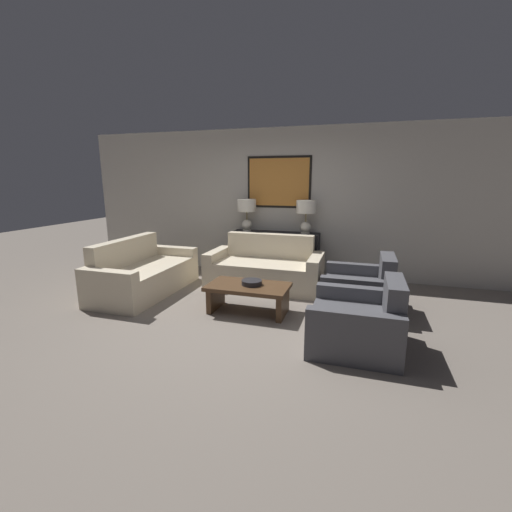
{
  "coord_description": "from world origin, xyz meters",
  "views": [
    {
      "loc": [
        1.49,
        -3.73,
        1.76
      ],
      "look_at": [
        0.03,
        0.95,
        0.65
      ],
      "focal_mm": 24.0,
      "sensor_mm": 36.0,
      "label": 1
    }
  ],
  "objects_px": {
    "coffee_table": "(248,292)",
    "armchair_near_camera": "(359,324)",
    "armchair_near_back_wall": "(360,291)",
    "console_table": "(275,254)",
    "table_lamp_right": "(306,211)",
    "table_lamp_left": "(247,209)",
    "decorative_bowl": "(252,282)",
    "couch_by_side": "(143,275)",
    "couch_by_back_wall": "(265,270)"
  },
  "relations": [
    {
      "from": "coffee_table",
      "to": "armchair_near_back_wall",
      "type": "bearing_deg",
      "value": 21.84
    },
    {
      "from": "console_table",
      "to": "table_lamp_left",
      "type": "height_order",
      "value": "table_lamp_left"
    },
    {
      "from": "couch_by_back_wall",
      "to": "decorative_bowl",
      "type": "bearing_deg",
      "value": -83.13
    },
    {
      "from": "armchair_near_back_wall",
      "to": "console_table",
      "type": "bearing_deg",
      "value": 140.17
    },
    {
      "from": "console_table",
      "to": "table_lamp_right",
      "type": "xyz_separation_m",
      "value": [
        0.54,
        -0.0,
        0.8
      ]
    },
    {
      "from": "coffee_table",
      "to": "armchair_near_back_wall",
      "type": "relative_size",
      "value": 1.14
    },
    {
      "from": "couch_by_side",
      "to": "decorative_bowl",
      "type": "xyz_separation_m",
      "value": [
        1.89,
        -0.29,
        0.13
      ]
    },
    {
      "from": "table_lamp_left",
      "to": "couch_by_back_wall",
      "type": "bearing_deg",
      "value": -50.66
    },
    {
      "from": "couch_by_side",
      "to": "armchair_near_camera",
      "type": "bearing_deg",
      "value": -15.07
    },
    {
      "from": "decorative_bowl",
      "to": "coffee_table",
      "type": "bearing_deg",
      "value": -152.17
    },
    {
      "from": "couch_by_side",
      "to": "decorative_bowl",
      "type": "bearing_deg",
      "value": -8.65
    },
    {
      "from": "table_lamp_right",
      "to": "coffee_table",
      "type": "relative_size",
      "value": 0.54
    },
    {
      "from": "console_table",
      "to": "decorative_bowl",
      "type": "relative_size",
      "value": 5.79
    },
    {
      "from": "decorative_bowl",
      "to": "armchair_near_camera",
      "type": "xyz_separation_m",
      "value": [
        1.38,
        -0.59,
        -0.15
      ]
    },
    {
      "from": "couch_by_back_wall",
      "to": "decorative_bowl",
      "type": "distance_m",
      "value": 1.17
    },
    {
      "from": "table_lamp_left",
      "to": "armchair_near_camera",
      "type": "height_order",
      "value": "table_lamp_left"
    },
    {
      "from": "armchair_near_back_wall",
      "to": "armchair_near_camera",
      "type": "height_order",
      "value": "same"
    },
    {
      "from": "table_lamp_right",
      "to": "table_lamp_left",
      "type": "bearing_deg",
      "value": 180.0
    },
    {
      "from": "couch_by_back_wall",
      "to": "armchair_near_back_wall",
      "type": "distance_m",
      "value": 1.64
    },
    {
      "from": "console_table",
      "to": "decorative_bowl",
      "type": "distance_m",
      "value": 1.82
    },
    {
      "from": "armchair_near_back_wall",
      "to": "couch_by_side",
      "type": "bearing_deg",
      "value": -175.44
    },
    {
      "from": "couch_by_back_wall",
      "to": "couch_by_side",
      "type": "xyz_separation_m",
      "value": [
        -1.75,
        -0.87,
        0.0
      ]
    },
    {
      "from": "coffee_table",
      "to": "decorative_bowl",
      "type": "bearing_deg",
      "value": 27.83
    },
    {
      "from": "coffee_table",
      "to": "armchair_near_back_wall",
      "type": "distance_m",
      "value": 1.54
    },
    {
      "from": "couch_by_side",
      "to": "coffee_table",
      "type": "xyz_separation_m",
      "value": [
        1.85,
        -0.31,
        -0.01
      ]
    },
    {
      "from": "couch_by_back_wall",
      "to": "decorative_bowl",
      "type": "xyz_separation_m",
      "value": [
        0.14,
        -1.16,
        0.13
      ]
    },
    {
      "from": "couch_by_back_wall",
      "to": "armchair_near_back_wall",
      "type": "xyz_separation_m",
      "value": [
        1.52,
        -0.61,
        -0.03
      ]
    },
    {
      "from": "table_lamp_right",
      "to": "armchair_near_back_wall",
      "type": "height_order",
      "value": "table_lamp_right"
    },
    {
      "from": "console_table",
      "to": "coffee_table",
      "type": "xyz_separation_m",
      "value": [
        0.1,
        -1.84,
        -0.13
      ]
    },
    {
      "from": "coffee_table",
      "to": "armchair_near_camera",
      "type": "xyz_separation_m",
      "value": [
        1.43,
        -0.57,
        -0.02
      ]
    },
    {
      "from": "console_table",
      "to": "armchair_near_camera",
      "type": "xyz_separation_m",
      "value": [
        1.52,
        -2.41,
        -0.15
      ]
    },
    {
      "from": "console_table",
      "to": "table_lamp_right",
      "type": "bearing_deg",
      "value": -0.0
    },
    {
      "from": "armchair_near_back_wall",
      "to": "armchair_near_camera",
      "type": "distance_m",
      "value": 1.14
    },
    {
      "from": "couch_by_back_wall",
      "to": "coffee_table",
      "type": "relative_size",
      "value": 1.72
    },
    {
      "from": "armchair_near_camera",
      "to": "decorative_bowl",
      "type": "bearing_deg",
      "value": 156.77
    },
    {
      "from": "table_lamp_right",
      "to": "armchair_near_camera",
      "type": "height_order",
      "value": "table_lamp_right"
    },
    {
      "from": "couch_by_back_wall",
      "to": "armchair_near_back_wall",
      "type": "relative_size",
      "value": 1.96
    },
    {
      "from": "couch_by_side",
      "to": "armchair_near_back_wall",
      "type": "xyz_separation_m",
      "value": [
        3.27,
        0.26,
        -0.03
      ]
    },
    {
      "from": "table_lamp_right",
      "to": "coffee_table",
      "type": "bearing_deg",
      "value": -103.64
    },
    {
      "from": "couch_by_back_wall",
      "to": "couch_by_side",
      "type": "relative_size",
      "value": 1.0
    },
    {
      "from": "couch_by_back_wall",
      "to": "decorative_bowl",
      "type": "height_order",
      "value": "couch_by_back_wall"
    },
    {
      "from": "table_lamp_left",
      "to": "armchair_near_camera",
      "type": "xyz_separation_m",
      "value": [
        2.07,
        -2.41,
        -0.95
      ]
    },
    {
      "from": "table_lamp_right",
      "to": "armchair_near_back_wall",
      "type": "relative_size",
      "value": 0.62
    },
    {
      "from": "table_lamp_left",
      "to": "couch_by_side",
      "type": "height_order",
      "value": "table_lamp_left"
    },
    {
      "from": "table_lamp_left",
      "to": "coffee_table",
      "type": "xyz_separation_m",
      "value": [
        0.64,
        -1.84,
        -0.93
      ]
    },
    {
      "from": "couch_by_back_wall",
      "to": "table_lamp_left",
      "type": "bearing_deg",
      "value": 129.34
    },
    {
      "from": "console_table",
      "to": "armchair_near_camera",
      "type": "height_order",
      "value": "console_table"
    },
    {
      "from": "table_lamp_right",
      "to": "coffee_table",
      "type": "xyz_separation_m",
      "value": [
        -0.45,
        -1.84,
        -0.93
      ]
    },
    {
      "from": "table_lamp_right",
      "to": "decorative_bowl",
      "type": "relative_size",
      "value": 2.14
    },
    {
      "from": "couch_by_back_wall",
      "to": "coffee_table",
      "type": "bearing_deg",
      "value": -85.3
    }
  ]
}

